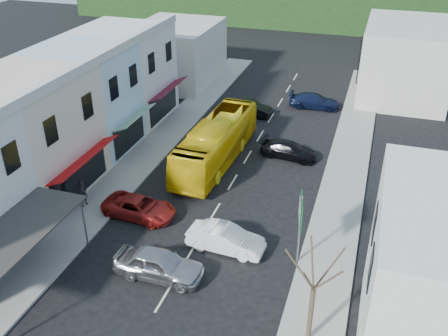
# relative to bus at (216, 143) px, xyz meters

# --- Properties ---
(ground) EXTENTS (120.00, 120.00, 0.00)m
(ground) POSITION_rel_bus_xyz_m (2.07, -10.60, -1.55)
(ground) COLOR black
(ground) RESTS_ON ground
(sidewalk_left) EXTENTS (3.00, 52.00, 0.15)m
(sidewalk_left) POSITION_rel_bus_xyz_m (-5.43, -0.60, -1.48)
(sidewalk_left) COLOR gray
(sidewalk_left) RESTS_ON ground
(sidewalk_right) EXTENTS (3.00, 52.00, 0.15)m
(sidewalk_right) POSITION_rel_bus_xyz_m (9.57, -0.60, -1.48)
(sidewalk_right) COLOR gray
(sidewalk_right) RESTS_ON ground
(shopfront_row) EXTENTS (8.25, 30.00, 8.00)m
(shopfront_row) POSITION_rel_bus_xyz_m (-10.43, -5.60, 2.45)
(shopfront_row) COLOR beige
(shopfront_row) RESTS_ON ground
(distant_block_left) EXTENTS (8.00, 10.00, 6.00)m
(distant_block_left) POSITION_rel_bus_xyz_m (-9.93, 16.40, 1.45)
(distant_block_left) COLOR #B7B2A8
(distant_block_left) RESTS_ON ground
(distant_block_right) EXTENTS (8.00, 12.00, 7.00)m
(distant_block_right) POSITION_rel_bus_xyz_m (13.07, 19.40, 1.95)
(distant_block_right) COLOR #B7B2A8
(distant_block_right) RESTS_ON ground
(bus) EXTENTS (2.99, 11.70, 3.10)m
(bus) POSITION_rel_bus_xyz_m (0.00, 0.00, 0.00)
(bus) COLOR yellow
(bus) RESTS_ON ground
(car_silver) EXTENTS (4.40, 1.80, 1.40)m
(car_silver) POSITION_rel_bus_xyz_m (1.22, -13.20, -0.85)
(car_silver) COLOR #A3A3A8
(car_silver) RESTS_ON ground
(car_white) EXTENTS (4.50, 2.05, 1.40)m
(car_white) POSITION_rel_bus_xyz_m (3.88, -9.94, -0.85)
(car_white) COLOR white
(car_white) RESTS_ON ground
(car_red) EXTENTS (4.72, 2.20, 1.40)m
(car_red) POSITION_rel_bus_xyz_m (-2.29, -8.40, -0.85)
(car_red) COLOR maroon
(car_red) RESTS_ON ground
(car_black_near) EXTENTS (4.68, 2.35, 1.40)m
(car_black_near) POSITION_rel_bus_xyz_m (5.09, 2.31, -0.85)
(car_black_near) COLOR black
(car_black_near) RESTS_ON ground
(car_black_far) EXTENTS (4.58, 2.32, 1.40)m
(car_black_far) POSITION_rel_bus_xyz_m (0.03, 9.46, -0.85)
(car_black_far) COLOR black
(car_black_far) RESTS_ON ground
(car_navy_far) EXTENTS (4.62, 2.15, 1.40)m
(car_navy_far) POSITION_rel_bus_xyz_m (5.40, 13.02, -0.85)
(car_navy_far) COLOR black
(car_navy_far) RESTS_ON ground
(pedestrian_left) EXTENTS (0.51, 0.67, 1.70)m
(pedestrian_left) POSITION_rel_bus_xyz_m (-6.16, -8.56, -0.55)
(pedestrian_left) COLOR black
(pedestrian_left) RESTS_ON sidewalk_left
(direction_sign) EXTENTS (0.94, 2.02, 4.30)m
(direction_sign) POSITION_rel_bus_xyz_m (7.97, -9.90, 0.60)
(direction_sign) COLOR #0D5424
(direction_sign) RESTS_ON ground
(street_tree) EXTENTS (3.35, 3.35, 6.18)m
(street_tree) POSITION_rel_bus_xyz_m (9.46, -15.15, 1.54)
(street_tree) COLOR #392F22
(street_tree) RESTS_ON ground
(traffic_signal) EXTENTS (0.78, 1.17, 5.21)m
(traffic_signal) POSITION_rel_bus_xyz_m (8.67, 20.66, 1.05)
(traffic_signal) COLOR black
(traffic_signal) RESTS_ON ground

